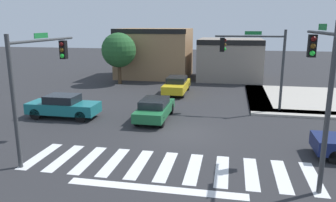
{
  "coord_description": "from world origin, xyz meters",
  "views": [
    {
      "loc": [
        2.57,
        -17.3,
        5.98
      ],
      "look_at": [
        -0.89,
        0.5,
        1.68
      ],
      "focal_mm": 35.07,
      "sensor_mm": 36.0,
      "label": 1
    }
  ],
  "objects_px": {
    "traffic_signal_southeast": "(321,73)",
    "traffic_signal_southwest": "(39,70)",
    "car_green": "(155,108)",
    "car_teal": "(63,106)",
    "roadside_tree": "(119,50)",
    "traffic_signal_northeast": "(256,56)",
    "car_yellow": "(177,85)"
  },
  "relations": [
    {
      "from": "traffic_signal_southeast",
      "to": "car_teal",
      "type": "relative_size",
      "value": 1.34
    },
    {
      "from": "car_green",
      "to": "roadside_tree",
      "type": "distance_m",
      "value": 13.6
    },
    {
      "from": "car_green",
      "to": "roadside_tree",
      "type": "relative_size",
      "value": 0.88
    },
    {
      "from": "traffic_signal_southeast",
      "to": "traffic_signal_southwest",
      "type": "xyz_separation_m",
      "value": [
        -11.96,
        0.44,
        -0.23
      ]
    },
    {
      "from": "traffic_signal_northeast",
      "to": "roadside_tree",
      "type": "distance_m",
      "value": 15.16
    },
    {
      "from": "car_teal",
      "to": "roadside_tree",
      "type": "distance_m",
      "value": 12.68
    },
    {
      "from": "car_yellow",
      "to": "roadside_tree",
      "type": "bearing_deg",
      "value": -118.85
    },
    {
      "from": "traffic_signal_southwest",
      "to": "car_teal",
      "type": "relative_size",
      "value": 1.23
    },
    {
      "from": "traffic_signal_southeast",
      "to": "car_yellow",
      "type": "height_order",
      "value": "traffic_signal_southeast"
    },
    {
      "from": "traffic_signal_southwest",
      "to": "car_teal",
      "type": "distance_m",
      "value": 6.54
    },
    {
      "from": "traffic_signal_southeast",
      "to": "car_green",
      "type": "xyz_separation_m",
      "value": [
        -7.98,
        6.52,
        -3.44
      ]
    },
    {
      "from": "traffic_signal_southeast",
      "to": "traffic_signal_southwest",
      "type": "bearing_deg",
      "value": 87.91
    },
    {
      "from": "traffic_signal_northeast",
      "to": "car_yellow",
      "type": "distance_m",
      "value": 8.42
    },
    {
      "from": "car_green",
      "to": "car_yellow",
      "type": "height_order",
      "value": "car_yellow"
    },
    {
      "from": "car_teal",
      "to": "car_yellow",
      "type": "xyz_separation_m",
      "value": [
        5.96,
        8.84,
        -0.0
      ]
    },
    {
      "from": "traffic_signal_northeast",
      "to": "car_green",
      "type": "height_order",
      "value": "traffic_signal_northeast"
    },
    {
      "from": "roadside_tree",
      "to": "traffic_signal_southeast",
      "type": "bearing_deg",
      "value": -51.72
    },
    {
      "from": "car_green",
      "to": "car_teal",
      "type": "bearing_deg",
      "value": -83.3
    },
    {
      "from": "traffic_signal_northeast",
      "to": "roadside_tree",
      "type": "relative_size",
      "value": 1.09
    },
    {
      "from": "traffic_signal_southeast",
      "to": "roadside_tree",
      "type": "bearing_deg",
      "value": 38.28
    },
    {
      "from": "traffic_signal_southwest",
      "to": "car_teal",
      "type": "height_order",
      "value": "traffic_signal_southwest"
    },
    {
      "from": "roadside_tree",
      "to": "car_yellow",
      "type": "bearing_deg",
      "value": -28.85
    },
    {
      "from": "traffic_signal_northeast",
      "to": "car_yellow",
      "type": "xyz_separation_m",
      "value": [
        -6.22,
        4.76,
        -3.08
      ]
    },
    {
      "from": "traffic_signal_southeast",
      "to": "car_green",
      "type": "distance_m",
      "value": 10.86
    },
    {
      "from": "traffic_signal_southeast",
      "to": "roadside_tree",
      "type": "xyz_separation_m",
      "value": [
        -14.38,
        18.22,
        -0.77
      ]
    },
    {
      "from": "traffic_signal_northeast",
      "to": "car_teal",
      "type": "relative_size",
      "value": 1.23
    },
    {
      "from": "traffic_signal_southwest",
      "to": "car_green",
      "type": "relative_size",
      "value": 1.24
    },
    {
      "from": "car_yellow",
      "to": "roadside_tree",
      "type": "relative_size",
      "value": 0.93
    },
    {
      "from": "roadside_tree",
      "to": "car_teal",
      "type": "bearing_deg",
      "value": -87.76
    },
    {
      "from": "traffic_signal_northeast",
      "to": "car_green",
      "type": "xyz_separation_m",
      "value": [
        -6.26,
        -3.39,
        -3.13
      ]
    },
    {
      "from": "traffic_signal_southeast",
      "to": "car_green",
      "type": "relative_size",
      "value": 1.35
    },
    {
      "from": "traffic_signal_northeast",
      "to": "car_green",
      "type": "distance_m",
      "value": 7.78
    }
  ]
}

